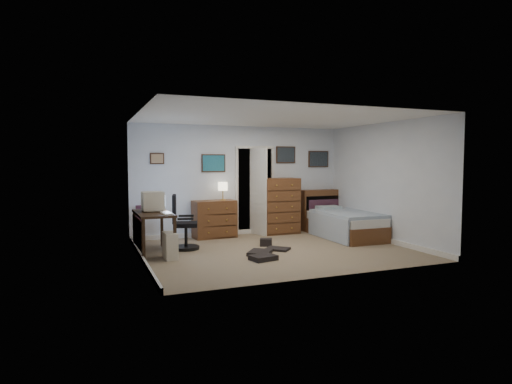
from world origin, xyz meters
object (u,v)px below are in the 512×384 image
at_px(tall_dresser, 279,206).
at_px(bed, 345,224).
at_px(computer_desk, 148,222).
at_px(office_chair, 183,228).
at_px(low_dresser, 214,219).

bearing_deg(tall_dresser, bed, -43.84).
relative_size(computer_desk, office_chair, 1.26).
xyz_separation_m(office_chair, tall_dresser, (2.50, 1.00, 0.24)).
height_order(computer_desk, office_chair, office_chair).
xyz_separation_m(office_chair, bed, (3.61, -0.07, -0.11)).
height_order(low_dresser, tall_dresser, tall_dresser).
relative_size(computer_desk, bed, 0.68).
height_order(computer_desk, tall_dresser, tall_dresser).
bearing_deg(bed, computer_desk, -177.87).
xyz_separation_m(computer_desk, low_dresser, (1.59, 1.18, -0.17)).
bearing_deg(tall_dresser, low_dresser, 179.05).
bearing_deg(low_dresser, office_chair, -135.96).
height_order(tall_dresser, bed, tall_dresser).
relative_size(tall_dresser, bed, 0.67).
bearing_deg(office_chair, computer_desk, -152.43).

